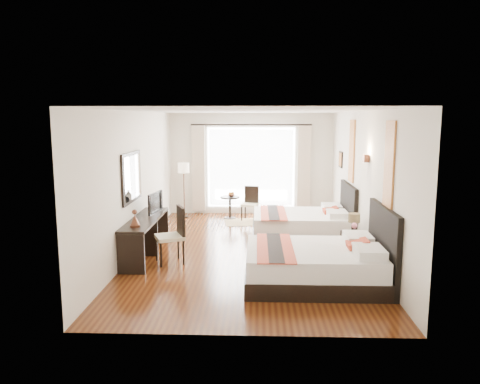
{
  "coord_description": "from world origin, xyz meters",
  "views": [
    {
      "loc": [
        0.16,
        -9.18,
        2.67
      ],
      "look_at": [
        -0.18,
        0.17,
        1.18
      ],
      "focal_mm": 35.0,
      "sensor_mm": 36.0,
      "label": 1
    }
  ],
  "objects_px": {
    "side_table": "(230,207)",
    "console_desk": "(146,237)",
    "fruit_bowl": "(231,195)",
    "table_lamp": "(354,219)",
    "floor_lamp": "(184,172)",
    "desk_chair": "(171,246)",
    "nightstand": "(353,246)",
    "vase": "(354,231)",
    "television": "(152,202)",
    "bed_far": "(304,224)",
    "bed_near": "(319,263)",
    "window_chair": "(250,210)"
  },
  "relations": [
    {
      "from": "nightstand",
      "to": "side_table",
      "type": "bearing_deg",
      "value": 126.35
    },
    {
      "from": "table_lamp",
      "to": "television",
      "type": "bearing_deg",
      "value": 173.35
    },
    {
      "from": "bed_near",
      "to": "table_lamp",
      "type": "distance_m",
      "value": 1.75
    },
    {
      "from": "table_lamp",
      "to": "desk_chair",
      "type": "relative_size",
      "value": 0.34
    },
    {
      "from": "bed_far",
      "to": "window_chair",
      "type": "height_order",
      "value": "bed_far"
    },
    {
      "from": "table_lamp",
      "to": "vase",
      "type": "xyz_separation_m",
      "value": [
        -0.04,
        -0.24,
        -0.18
      ]
    },
    {
      "from": "table_lamp",
      "to": "window_chair",
      "type": "xyz_separation_m",
      "value": [
        -2.04,
        3.24,
        -0.47
      ]
    },
    {
      "from": "nightstand",
      "to": "vase",
      "type": "relative_size",
      "value": 3.83
    },
    {
      "from": "vase",
      "to": "floor_lamp",
      "type": "distance_m",
      "value": 5.37
    },
    {
      "from": "desk_chair",
      "to": "window_chair",
      "type": "bearing_deg",
      "value": -133.56
    },
    {
      "from": "fruit_bowl",
      "to": "console_desk",
      "type": "bearing_deg",
      "value": -112.9
    },
    {
      "from": "bed_near",
      "to": "side_table",
      "type": "height_order",
      "value": "bed_near"
    },
    {
      "from": "console_desk",
      "to": "fruit_bowl",
      "type": "relative_size",
      "value": 11.15
    },
    {
      "from": "console_desk",
      "to": "side_table",
      "type": "distance_m",
      "value": 3.77
    },
    {
      "from": "side_table",
      "to": "fruit_bowl",
      "type": "relative_size",
      "value": 3.04
    },
    {
      "from": "vase",
      "to": "fruit_bowl",
      "type": "xyz_separation_m",
      "value": [
        -2.5,
        3.65,
        0.06
      ]
    },
    {
      "from": "bed_far",
      "to": "nightstand",
      "type": "bearing_deg",
      "value": -62.93
    },
    {
      "from": "bed_far",
      "to": "floor_lamp",
      "type": "xyz_separation_m",
      "value": [
        -3.02,
        2.05,
        0.93
      ]
    },
    {
      "from": "bed_far",
      "to": "side_table",
      "type": "relative_size",
      "value": 3.6
    },
    {
      "from": "nightstand",
      "to": "table_lamp",
      "type": "bearing_deg",
      "value": 76.88
    },
    {
      "from": "window_chair",
      "to": "vase",
      "type": "bearing_deg",
      "value": 44.04
    },
    {
      "from": "vase",
      "to": "console_desk",
      "type": "height_order",
      "value": "console_desk"
    },
    {
      "from": "nightstand",
      "to": "bed_far",
      "type": "bearing_deg",
      "value": 117.07
    },
    {
      "from": "table_lamp",
      "to": "floor_lamp",
      "type": "distance_m",
      "value": 5.21
    },
    {
      "from": "console_desk",
      "to": "floor_lamp",
      "type": "xyz_separation_m",
      "value": [
        0.2,
        3.59,
        0.87
      ]
    },
    {
      "from": "desk_chair",
      "to": "table_lamp",
      "type": "bearing_deg",
      "value": 165.14
    },
    {
      "from": "nightstand",
      "to": "television",
      "type": "relative_size",
      "value": 0.7
    },
    {
      "from": "vase",
      "to": "table_lamp",
      "type": "bearing_deg",
      "value": 80.45
    },
    {
      "from": "bed_near",
      "to": "side_table",
      "type": "relative_size",
      "value": 3.76
    },
    {
      "from": "vase",
      "to": "floor_lamp",
      "type": "xyz_separation_m",
      "value": [
        -3.78,
        3.75,
        0.68
      ]
    },
    {
      "from": "desk_chair",
      "to": "side_table",
      "type": "xyz_separation_m",
      "value": [
        0.87,
        3.88,
        -0.02
      ]
    },
    {
      "from": "bed_far",
      "to": "nightstand",
      "type": "relative_size",
      "value": 4.26
    },
    {
      "from": "nightstand",
      "to": "fruit_bowl",
      "type": "height_order",
      "value": "fruit_bowl"
    },
    {
      "from": "table_lamp",
      "to": "television",
      "type": "distance_m",
      "value": 4.03
    },
    {
      "from": "bed_far",
      "to": "side_table",
      "type": "height_order",
      "value": "bed_far"
    },
    {
      "from": "bed_far",
      "to": "vase",
      "type": "xyz_separation_m",
      "value": [
        0.77,
        -1.69,
        0.25
      ]
    },
    {
      "from": "television",
      "to": "side_table",
      "type": "distance_m",
      "value": 3.32
    },
    {
      "from": "bed_far",
      "to": "side_table",
      "type": "bearing_deg",
      "value": 132.43
    },
    {
      "from": "console_desk",
      "to": "desk_chair",
      "type": "distance_m",
      "value": 0.7
    },
    {
      "from": "bed_far",
      "to": "nightstand",
      "type": "xyz_separation_m",
      "value": [
        0.79,
        -1.54,
        -0.07
      ]
    },
    {
      "from": "desk_chair",
      "to": "side_table",
      "type": "relative_size",
      "value": 1.76
    },
    {
      "from": "fruit_bowl",
      "to": "table_lamp",
      "type": "bearing_deg",
      "value": -53.31
    },
    {
      "from": "table_lamp",
      "to": "window_chair",
      "type": "distance_m",
      "value": 3.86
    },
    {
      "from": "table_lamp",
      "to": "console_desk",
      "type": "bearing_deg",
      "value": -178.81
    },
    {
      "from": "floor_lamp",
      "to": "window_chair",
      "type": "height_order",
      "value": "floor_lamp"
    },
    {
      "from": "side_table",
      "to": "console_desk",
      "type": "bearing_deg",
      "value": -112.51
    },
    {
      "from": "television",
      "to": "side_table",
      "type": "relative_size",
      "value": 1.21
    },
    {
      "from": "desk_chair",
      "to": "bed_near",
      "type": "bearing_deg",
      "value": 136.3
    },
    {
      "from": "television",
      "to": "window_chair",
      "type": "distance_m",
      "value": 3.47
    },
    {
      "from": "nightstand",
      "to": "table_lamp",
      "type": "relative_size",
      "value": 1.42
    }
  ]
}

